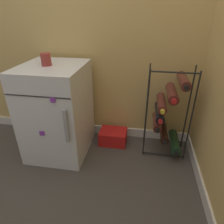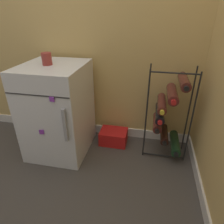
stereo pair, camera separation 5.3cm
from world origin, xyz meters
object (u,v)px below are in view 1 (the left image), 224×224
Objects in this scene: wine_rack at (168,113)px; mini_fridge at (58,111)px; soda_box at (113,137)px; fridge_top_cup at (46,59)px.

mini_fridge is at bearing -172.91° from wine_rack.
wine_rack is 0.58m from soda_box.
fridge_top_cup is at bearing -172.41° from wine_rack.
mini_fridge is at bearing 23.18° from fridge_top_cup.
wine_rack is 1.06m from fridge_top_cup.
soda_box is 0.93m from fridge_top_cup.
fridge_top_cup is at bearing -156.82° from mini_fridge.
mini_fridge is 8.53× the size of fridge_top_cup.
mini_fridge is at bearing -159.61° from soda_box.
mini_fridge is 0.44m from fridge_top_cup.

